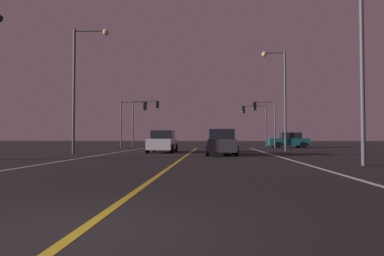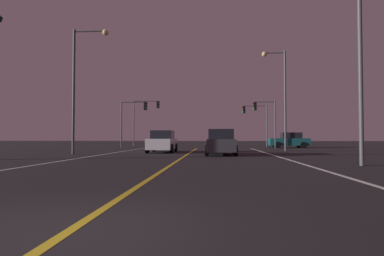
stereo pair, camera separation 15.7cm
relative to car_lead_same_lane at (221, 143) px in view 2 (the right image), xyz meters
The scene contains 14 objects.
ground_plane 17.84m from the car_lead_same_lane, 97.33° to the right, with size 200.00×200.00×0.00m, color black.
lane_edge_right 6.40m from the car_lead_same_lane, 57.29° to the right, with size 0.16×36.66×0.01m, color silver.
lane_edge_left 9.64m from the car_lead_same_lane, 146.19° to the right, with size 0.16×36.66×0.01m, color silver.
lane_center_divider 5.86m from the car_lead_same_lane, 113.05° to the right, with size 0.16×36.66×0.01m, color gold.
car_lead_same_lane is the anchor object (origin of this frame).
car_crossing_side 16.84m from the car_lead_same_lane, 62.02° to the left, with size 4.30×2.02×1.70m.
car_oncoming 5.56m from the car_lead_same_lane, 143.16° to the left, with size 2.02×4.30×1.70m.
traffic_light_near_right 14.66m from the car_lead_same_lane, 69.77° to the left, with size 2.44×0.36×5.03m.
traffic_light_near_left 16.61m from the car_lead_same_lane, 124.39° to the left, with size 3.00×0.36×5.12m.
traffic_light_far_right 19.77m from the car_lead_same_lane, 76.29° to the left, with size 3.10×0.36×5.13m.
traffic_light_far_left 21.34m from the car_lead_same_lane, 115.59° to the left, with size 3.43×0.36×5.83m.
street_lamp_right_near 10.24m from the car_lead_same_lane, 56.02° to the right, with size 1.90×0.44×7.92m.
street_lamp_left_mid 10.71m from the car_lead_same_lane, behind, with size 2.54×0.44×8.71m.
street_lamp_right_far 9.42m from the car_lead_same_lane, 50.83° to the left, with size 2.05×0.44×8.59m.
Camera 2 is at (1.80, -3.84, 1.17)m, focal length 30.16 mm.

